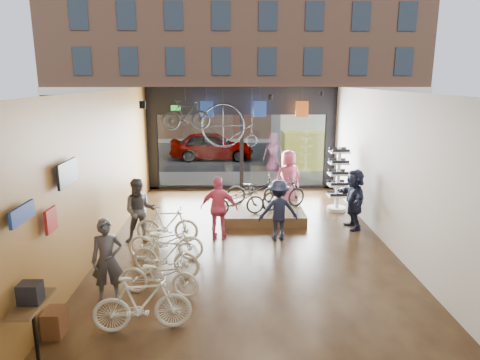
{
  "coord_description": "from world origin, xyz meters",
  "views": [
    {
      "loc": [
        -0.4,
        -9.89,
        4.08
      ],
      "look_at": [
        -0.16,
        1.4,
        1.4
      ],
      "focal_mm": 32.0,
      "sensor_mm": 36.0,
      "label": 1
    }
  ],
  "objects_px": {
    "display_bike_right": "(254,190)",
    "customer_5": "(354,199)",
    "street_car": "(212,146)",
    "floor_bike_4": "(166,241)",
    "hung_bike": "(186,115)",
    "customer_3": "(278,210)",
    "display_platform": "(262,214)",
    "floor_bike_1": "(142,303)",
    "display_bike_mid": "(284,194)",
    "customer_1": "(140,211)",
    "floor_bike_5": "(167,224)",
    "display_bike_left": "(238,201)",
    "floor_bike_3": "(166,256)",
    "customer_0": "(107,260)",
    "box_truck": "(299,137)",
    "sunglasses_rack": "(338,179)",
    "penny_farthing": "(232,127)",
    "customer_4": "(288,179)",
    "customer_2": "(219,208)",
    "floor_bike_2": "(160,275)"
  },
  "relations": [
    {
      "from": "display_bike_right",
      "to": "customer_5",
      "type": "xyz_separation_m",
      "value": [
        2.68,
        -1.37,
        0.09
      ]
    },
    {
      "from": "street_car",
      "to": "floor_bike_4",
      "type": "relative_size",
      "value": 2.46
    },
    {
      "from": "customer_5",
      "to": "hung_bike",
      "type": "relative_size",
      "value": 1.07
    },
    {
      "from": "customer_3",
      "to": "customer_5",
      "type": "height_order",
      "value": "customer_5"
    },
    {
      "from": "display_platform",
      "to": "floor_bike_1",
      "type": "bearing_deg",
      "value": -112.51
    },
    {
      "from": "display_bike_mid",
      "to": "customer_1",
      "type": "xyz_separation_m",
      "value": [
        -3.86,
        -1.81,
        0.07
      ]
    },
    {
      "from": "floor_bike_5",
      "to": "floor_bike_4",
      "type": "bearing_deg",
      "value": -170.22
    },
    {
      "from": "display_bike_mid",
      "to": "hung_bike",
      "type": "xyz_separation_m",
      "value": [
        -3.03,
        1.92,
        2.16
      ]
    },
    {
      "from": "display_bike_left",
      "to": "hung_bike",
      "type": "bearing_deg",
      "value": 19.35
    },
    {
      "from": "floor_bike_3",
      "to": "customer_0",
      "type": "relative_size",
      "value": 0.96
    },
    {
      "from": "box_truck",
      "to": "floor_bike_4",
      "type": "xyz_separation_m",
      "value": [
        -4.88,
        -11.65,
        -0.84
      ]
    },
    {
      "from": "floor_bike_1",
      "to": "floor_bike_4",
      "type": "relative_size",
      "value": 0.94
    },
    {
      "from": "floor_bike_5",
      "to": "customer_3",
      "type": "distance_m",
      "value": 2.87
    },
    {
      "from": "customer_5",
      "to": "customer_0",
      "type": "bearing_deg",
      "value": -60.65
    },
    {
      "from": "street_car",
      "to": "display_bike_left",
      "type": "height_order",
      "value": "street_car"
    },
    {
      "from": "customer_0",
      "to": "sunglasses_rack",
      "type": "xyz_separation_m",
      "value": [
        5.66,
        5.52,
        0.22
      ]
    },
    {
      "from": "hung_bike",
      "to": "sunglasses_rack",
      "type": "bearing_deg",
      "value": -109.52
    },
    {
      "from": "customer_3",
      "to": "penny_farthing",
      "type": "xyz_separation_m",
      "value": [
        -1.17,
        3.96,
        1.71
      ]
    },
    {
      "from": "display_bike_left",
      "to": "hung_bike",
      "type": "distance_m",
      "value": 3.7
    },
    {
      "from": "customer_0",
      "to": "customer_4",
      "type": "relative_size",
      "value": 0.85
    },
    {
      "from": "floor_bike_5",
      "to": "floor_bike_3",
      "type": "bearing_deg",
      "value": -169.47
    },
    {
      "from": "customer_2",
      "to": "customer_5",
      "type": "distance_m",
      "value": 3.79
    },
    {
      "from": "display_bike_left",
      "to": "display_bike_mid",
      "type": "bearing_deg",
      "value": -82.84
    },
    {
      "from": "display_bike_left",
      "to": "customer_0",
      "type": "relative_size",
      "value": 0.99
    },
    {
      "from": "floor_bike_4",
      "to": "customer_1",
      "type": "relative_size",
      "value": 1.04
    },
    {
      "from": "display_bike_left",
      "to": "floor_bike_1",
      "type": "bearing_deg",
      "value": 148.04
    },
    {
      "from": "street_car",
      "to": "customer_5",
      "type": "relative_size",
      "value": 2.52
    },
    {
      "from": "customer_1",
      "to": "customer_2",
      "type": "xyz_separation_m",
      "value": [
        1.99,
        0.21,
        -0.0
      ]
    },
    {
      "from": "customer_0",
      "to": "display_bike_left",
      "type": "bearing_deg",
      "value": 44.94
    },
    {
      "from": "floor_bike_1",
      "to": "street_car",
      "type": "bearing_deg",
      "value": -9.33
    },
    {
      "from": "floor_bike_5",
      "to": "penny_farthing",
      "type": "bearing_deg",
      "value": -19.06
    },
    {
      "from": "display_bike_left",
      "to": "customer_0",
      "type": "height_order",
      "value": "customer_0"
    },
    {
      "from": "box_truck",
      "to": "customer_0",
      "type": "distance_m",
      "value": 14.61
    },
    {
      "from": "customer_3",
      "to": "customer_5",
      "type": "xyz_separation_m",
      "value": [
        2.18,
        0.83,
        0.05
      ]
    },
    {
      "from": "sunglasses_rack",
      "to": "hung_bike",
      "type": "relative_size",
      "value": 1.28
    },
    {
      "from": "floor_bike_1",
      "to": "floor_bike_2",
      "type": "relative_size",
      "value": 1.04
    },
    {
      "from": "floor_bike_1",
      "to": "customer_1",
      "type": "height_order",
      "value": "customer_1"
    },
    {
      "from": "floor_bike_1",
      "to": "display_bike_left",
      "type": "relative_size",
      "value": 1.03
    },
    {
      "from": "floor_bike_1",
      "to": "customer_5",
      "type": "relative_size",
      "value": 0.96
    },
    {
      "from": "floor_bike_5",
      "to": "hung_bike",
      "type": "distance_m",
      "value": 4.48
    },
    {
      "from": "display_bike_right",
      "to": "penny_farthing",
      "type": "relative_size",
      "value": 0.93
    },
    {
      "from": "box_truck",
      "to": "hung_bike",
      "type": "height_order",
      "value": "hung_bike"
    },
    {
      "from": "floor_bike_2",
      "to": "customer_2",
      "type": "bearing_deg",
      "value": -7.5
    },
    {
      "from": "customer_2",
      "to": "customer_4",
      "type": "relative_size",
      "value": 0.89
    },
    {
      "from": "display_bike_mid",
      "to": "penny_farthing",
      "type": "distance_m",
      "value": 3.23
    },
    {
      "from": "customer_3",
      "to": "display_bike_right",
      "type": "bearing_deg",
      "value": -81.55
    },
    {
      "from": "floor_bike_4",
      "to": "customer_0",
      "type": "xyz_separation_m",
      "value": [
        -0.81,
        -1.8,
        0.34
      ]
    },
    {
      "from": "display_platform",
      "to": "hung_bike",
      "type": "relative_size",
      "value": 1.52
    },
    {
      "from": "customer_0",
      "to": "customer_3",
      "type": "bearing_deg",
      "value": 26.46
    },
    {
      "from": "floor_bike_1",
      "to": "customer_0",
      "type": "relative_size",
      "value": 1.02
    }
  ]
}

